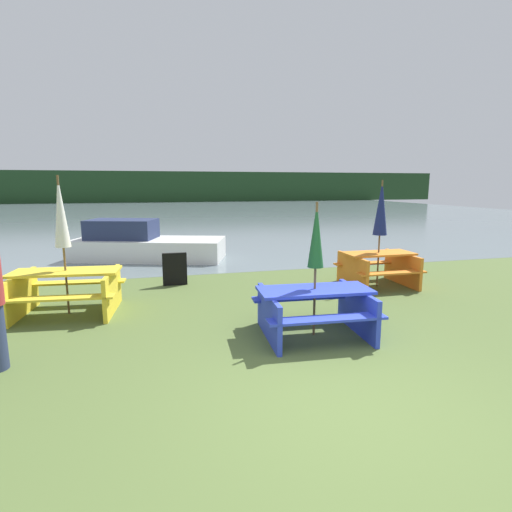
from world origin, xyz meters
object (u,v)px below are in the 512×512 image
picnic_table_blue (314,307)px  umbrella_darkgreen (316,237)px  picnic_table_yellow (67,288)px  umbrella_navy (381,208)px  signboard (175,269)px  umbrella_white (61,213)px  boat (143,245)px  picnic_table_orange (378,266)px

picnic_table_blue → umbrella_darkgreen: size_ratio=0.88×
picnic_table_yellow → umbrella_navy: size_ratio=0.81×
picnic_table_blue → umbrella_navy: size_ratio=0.75×
umbrella_navy → signboard: 4.84m
umbrella_white → picnic_table_yellow: bearing=180.0°
picnic_table_blue → boat: bearing=110.1°
umbrella_navy → boat: (-5.23, 4.80, -1.31)m
picnic_table_orange → umbrella_darkgreen: (-2.58, -2.46, 1.07)m
boat → picnic_table_blue: bearing=-52.0°
picnic_table_orange → umbrella_white: size_ratio=0.64×
umbrella_darkgreen → signboard: (-1.89, 3.69, -1.15)m
umbrella_darkgreen → picnic_table_yellow: bearing=151.7°
umbrella_navy → boat: 7.22m
boat → umbrella_darkgreen: bearing=-52.0°
umbrella_darkgreen → boat: size_ratio=0.42×
picnic_table_yellow → umbrella_darkgreen: 4.50m
boat → signboard: 3.65m
umbrella_white → signboard: (1.97, 1.62, -1.43)m
boat → signboard: (0.76, -3.57, -0.08)m
picnic_table_orange → picnic_table_blue: bearing=-136.3°
picnic_table_blue → boat: size_ratio=0.37×
picnic_table_orange → boat: size_ratio=0.32×
picnic_table_blue → picnic_table_yellow: 4.38m
signboard → umbrella_navy: bearing=-15.4°
picnic_table_orange → umbrella_darkgreen: bearing=-136.3°
picnic_table_yellow → umbrella_darkgreen: umbrella_darkgreen is taller
picnic_table_yellow → umbrella_white: 1.33m
umbrella_darkgreen → signboard: umbrella_darkgreen is taller
picnic_table_orange → boat: boat is taller
picnic_table_blue → signboard: size_ratio=2.38×
umbrella_navy → umbrella_white: 6.45m
umbrella_white → signboard: 2.92m
boat → signboard: size_ratio=6.45×
picnic_table_yellow → umbrella_navy: 6.58m
picnic_table_orange → umbrella_darkgreen: 3.72m
picnic_table_orange → umbrella_white: umbrella_white is taller
picnic_table_yellow → umbrella_white: bearing=0.0°
umbrella_darkgreen → umbrella_white: umbrella_white is taller
picnic_table_yellow → boat: 5.32m
picnic_table_yellow → umbrella_darkgreen: bearing=-28.3°
picnic_table_blue → signboard: (-1.89, 3.69, -0.07)m
picnic_table_yellow → umbrella_navy: (6.44, 0.39, 1.29)m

